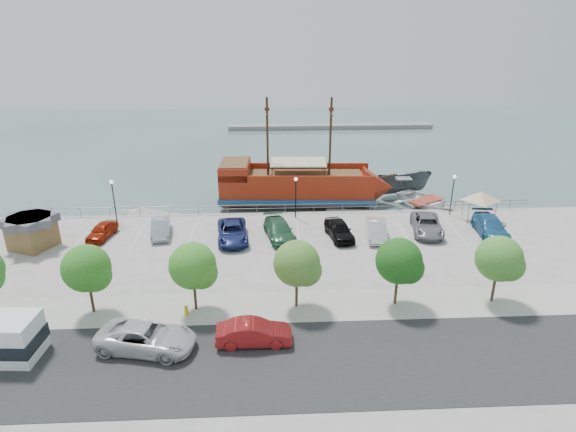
{
  "coord_description": "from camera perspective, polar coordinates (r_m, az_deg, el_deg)",
  "views": [
    {
      "loc": [
        -3.02,
        -38.86,
        18.58
      ],
      "look_at": [
        -1.0,
        2.0,
        2.0
      ],
      "focal_mm": 30.0,
      "sensor_mm": 36.0,
      "label": 1
    }
  ],
  "objects": [
    {
      "name": "dock_east",
      "position": [
        55.17,
        17.45,
        0.45
      ],
      "size": [
        7.87,
        3.28,
        0.44
      ],
      "primitive_type": "cube",
      "rotation": [
        0.0,
        0.0,
        0.15
      ],
      "color": "gray",
      "rests_on": "ground"
    },
    {
      "name": "sidewalk",
      "position": [
        34.45,
        2.69,
        -10.58
      ],
      "size": [
        100.0,
        4.0,
        0.05
      ],
      "primitive_type": "cube",
      "color": "#A29E8E",
      "rests_on": "land_slab"
    },
    {
      "name": "tree_e",
      "position": [
        33.86,
        13.26,
        -5.41
      ],
      "size": [
        3.3,
        3.2,
        5.0
      ],
      "color": "#473321",
      "rests_on": "sidewalk"
    },
    {
      "name": "tree_f",
      "position": [
        36.39,
        23.96,
        -4.83
      ],
      "size": [
        3.3,
        3.2,
        5.0
      ],
      "color": "#473321",
      "rests_on": "sidewalk"
    },
    {
      "name": "lamp_post_right",
      "position": [
        51.62,
        18.97,
        3.19
      ],
      "size": [
        0.36,
        0.36,
        4.28
      ],
      "color": "black",
      "rests_on": "land_slab"
    },
    {
      "name": "dock_mid",
      "position": [
        52.74,
        8.05,
        0.26
      ],
      "size": [
        6.67,
        2.93,
        0.37
      ],
      "primitive_type": "cube",
      "rotation": [
        0.0,
        0.0,
        -0.17
      ],
      "color": "gray",
      "rests_on": "ground"
    },
    {
      "name": "ground",
      "position": [
        43.62,
        1.45,
        -4.62
      ],
      "size": [
        160.0,
        160.0,
        0.0
      ],
      "primitive_type": "plane",
      "color": "#445F5D"
    },
    {
      "name": "parked_car_c",
      "position": [
        44.08,
        -6.6,
        -1.88
      ],
      "size": [
        3.19,
        6.0,
        1.6
      ],
      "primitive_type": "imported",
      "rotation": [
        0.0,
        0.0,
        0.09
      ],
      "color": "navy",
      "rests_on": "land_slab"
    },
    {
      "name": "tree_c",
      "position": [
        32.95,
        -10.99,
        -6.02
      ],
      "size": [
        3.3,
        3.2,
        5.0
      ],
      "color": "#473321",
      "rests_on": "sidewalk"
    },
    {
      "name": "pirate_ship",
      "position": [
        55.0,
        2.49,
        3.53
      ],
      "size": [
        20.22,
        6.53,
        12.66
      ],
      "rotation": [
        0.0,
        0.0,
        -0.05
      ],
      "color": "maroon",
      "rests_on": "ground"
    },
    {
      "name": "street_van",
      "position": [
        31.21,
        -16.46,
        -13.64
      ],
      "size": [
        6.43,
        3.91,
        1.67
      ],
      "primitive_type": "imported",
      "rotation": [
        0.0,
        0.0,
        1.37
      ],
      "color": "silver",
      "rests_on": "street"
    },
    {
      "name": "lamp_post_mid",
      "position": [
        48.08,
        0.93,
        3.07
      ],
      "size": [
        0.36,
        0.36,
        4.28
      ],
      "color": "black",
      "rests_on": "land_slab"
    },
    {
      "name": "far_shore",
      "position": [
        96.69,
        5.05,
        10.54
      ],
      "size": [
        40.0,
        3.0,
        0.8
      ],
      "primitive_type": "cube",
      "color": "gray",
      "rests_on": "ground"
    },
    {
      "name": "patrol_boat",
      "position": [
        59.37,
        13.48,
        3.54
      ],
      "size": [
        7.11,
        3.27,
        2.67
      ],
      "primitive_type": "imported",
      "rotation": [
        0.0,
        0.0,
        1.67
      ],
      "color": "#3F464B",
      "rests_on": "ground"
    },
    {
      "name": "parked_car_e",
      "position": [
        44.47,
        6.09,
        -1.62
      ],
      "size": [
        2.66,
        5.02,
        1.63
      ],
      "primitive_type": "imported",
      "rotation": [
        0.0,
        0.0,
        0.16
      ],
      "color": "black",
      "rests_on": "land_slab"
    },
    {
      "name": "parked_car_d",
      "position": [
        44.19,
        -1.05,
        -1.67
      ],
      "size": [
        3.28,
        5.85,
        1.6
      ],
      "primitive_type": "imported",
      "rotation": [
        0.0,
        0.0,
        0.2
      ],
      "color": "#2B5E3C",
      "rests_on": "land_slab"
    },
    {
      "name": "parked_car_b",
      "position": [
        46.37,
        -14.86,
        -1.33
      ],
      "size": [
        2.24,
        4.75,
        1.5
      ],
      "primitive_type": "imported",
      "rotation": [
        0.0,
        0.0,
        0.15
      ],
      "color": "#9AA1AF",
      "rests_on": "land_slab"
    },
    {
      "name": "tree_d",
      "position": [
        32.67,
        1.31,
        -5.84
      ],
      "size": [
        3.3,
        3.2,
        5.0
      ],
      "color": "#473321",
      "rests_on": "sidewalk"
    },
    {
      "name": "speedboat",
      "position": [
        55.72,
        16.06,
        1.42
      ],
      "size": [
        8.21,
        8.91,
        1.51
      ],
      "primitive_type": "imported",
      "rotation": [
        0.0,
        0.0,
        0.55
      ],
      "color": "white",
      "rests_on": "ground"
    },
    {
      "name": "street_sedan",
      "position": [
        30.56,
        -4.05,
        -13.65
      ],
      "size": [
        4.69,
        1.66,
        1.54
      ],
      "primitive_type": "imported",
      "rotation": [
        0.0,
        0.0,
        1.58
      ],
      "color": "maroon",
      "rests_on": "street"
    },
    {
      "name": "parked_car_f",
      "position": [
        45.03,
        10.43,
        -1.61
      ],
      "size": [
        2.28,
        4.93,
        1.57
      ],
      "primitive_type": "imported",
      "rotation": [
        0.0,
        0.0,
        -0.13
      ],
      "color": "silver",
      "rests_on": "land_slab"
    },
    {
      "name": "seawall_railing",
      "position": [
        50.13,
        0.81,
        0.95
      ],
      "size": [
        50.0,
        0.06,
        1.0
      ],
      "color": "slate",
      "rests_on": "land_slab"
    },
    {
      "name": "canopy_tent",
      "position": [
        51.26,
        21.95,
        2.66
      ],
      "size": [
        4.73,
        4.73,
        3.39
      ],
      "rotation": [
        0.0,
        0.0,
        -0.18
      ],
      "color": "slate",
      "rests_on": "land_slab"
    },
    {
      "name": "parked_car_g",
      "position": [
        47.2,
        16.15,
        -1.01
      ],
      "size": [
        3.56,
        6.04,
        1.57
      ],
      "primitive_type": "imported",
      "rotation": [
        0.0,
        0.0,
        -0.18
      ],
      "color": "gray",
      "rests_on": "land_slab"
    },
    {
      "name": "tree_b",
      "position": [
        34.68,
        -22.57,
        -5.93
      ],
      "size": [
        3.3,
        3.2,
        5.0
      ],
      "color": "#473321",
      "rests_on": "sidewalk"
    },
    {
      "name": "street",
      "position": [
        29.61,
        3.82,
        -16.84
      ],
      "size": [
        100.0,
        8.0,
        0.04
      ],
      "primitive_type": "cube",
      "color": "#242424",
      "rests_on": "land_slab"
    },
    {
      "name": "parked_car_a",
      "position": [
        47.53,
        -21.19,
        -1.63
      ],
      "size": [
        2.33,
        4.27,
        1.38
      ],
      "primitive_type": "imported",
      "rotation": [
        0.0,
        0.0,
        -0.18
      ],
      "color": "#931B06",
      "rests_on": "land_slab"
    },
    {
      "name": "parked_car_h",
      "position": [
        48.7,
        22.86,
        -1.14
      ],
      "size": [
        2.95,
        5.95,
        1.66
      ],
      "primitive_type": "imported",
      "rotation": [
        0.0,
        0.0,
        -0.11
      ],
      "color": "#256090",
      "rests_on": "land_slab"
    },
    {
      "name": "fire_hydrant",
      "position": [
        33.88,
        -11.96,
        -10.88
      ],
      "size": [
        0.27,
        0.27,
        0.79
      ],
      "rotation": [
        0.0,
        0.0,
        0.09
      ],
      "color": "gold",
      "rests_on": "sidewalk"
    },
    {
      "name": "shed",
      "position": [
        47.82,
        -28.12,
        -1.56
      ],
      "size": [
        4.64,
        4.64,
        2.9
      ],
      "rotation": [
        0.0,
        0.0,
        -0.42
      ],
      "color": "brown",
      "rests_on": "land_slab"
    },
    {
      "name": "lamp_post_left",
      "position": [
        50.27,
        -20.03,
        2.56
      ],
      "size": [
        0.36,
        0.36,
        4.28
      ],
      "color": "black",
      "rests_on": "land_slab"
    },
    {
      "name": "dock_west",
      "position": [
        53.0,
        -14.74,
        -0.12
      ],
      "size": [
        8.07,
        5.17,
        0.45
      ],
      "primitive_type": "cube",
      "rotation": [
        0.0,
        0.0,
        -0.41
      ],
      "color": "gray",
      "rests_on": "ground"
    }
  ]
}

